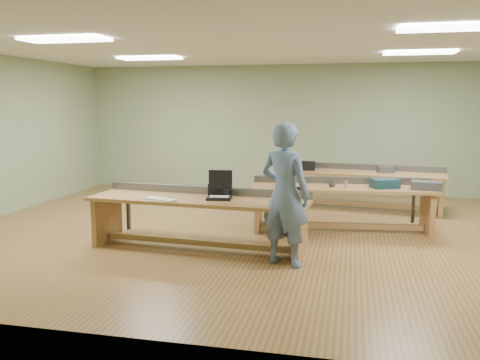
# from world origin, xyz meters

# --- Properties ---
(floor) EXTENTS (10.00, 10.00, 0.00)m
(floor) POSITION_xyz_m (0.00, 0.00, 0.00)
(floor) COLOR #906036
(floor) RESTS_ON ground
(ceiling) EXTENTS (10.00, 10.00, 0.00)m
(ceiling) POSITION_xyz_m (0.00, 0.00, 3.00)
(ceiling) COLOR silver
(ceiling) RESTS_ON wall_back
(wall_back) EXTENTS (10.00, 0.04, 3.00)m
(wall_back) POSITION_xyz_m (0.00, 4.00, 1.50)
(wall_back) COLOR gray
(wall_back) RESTS_ON floor
(wall_front) EXTENTS (10.00, 0.04, 3.00)m
(wall_front) POSITION_xyz_m (0.00, -4.00, 1.50)
(wall_front) COLOR gray
(wall_front) RESTS_ON floor
(fluor_panels) EXTENTS (6.20, 3.50, 0.03)m
(fluor_panels) POSITION_xyz_m (0.00, 0.00, 2.97)
(fluor_panels) COLOR white
(fluor_panels) RESTS_ON ceiling
(workbench_front) EXTENTS (3.25, 1.09, 0.86)m
(workbench_front) POSITION_xyz_m (-0.72, -1.10, 0.56)
(workbench_front) COLOR #A87047
(workbench_front) RESTS_ON floor
(workbench_mid) EXTENTS (3.01, 1.09, 0.86)m
(workbench_mid) POSITION_xyz_m (1.27, 0.40, 0.56)
(workbench_mid) COLOR #A87047
(workbench_mid) RESTS_ON floor
(workbench_back) EXTENTS (3.35, 1.29, 0.86)m
(workbench_back) POSITION_xyz_m (1.57, 2.31, 0.57)
(workbench_back) COLOR #A87047
(workbench_back) RESTS_ON floor
(person) EXTENTS (0.80, 0.67, 1.87)m
(person) POSITION_xyz_m (0.59, -1.59, 0.94)
(person) COLOR slate
(person) RESTS_ON floor
(laptop_base) EXTENTS (0.37, 0.32, 0.04)m
(laptop_base) POSITION_xyz_m (-0.41, -1.15, 0.77)
(laptop_base) COLOR black
(laptop_base) RESTS_ON workbench_front
(laptop_screen) EXTENTS (0.34, 0.06, 0.27)m
(laptop_screen) POSITION_xyz_m (-0.42, -1.02, 1.02)
(laptop_screen) COLOR black
(laptop_screen) RESTS_ON laptop_base
(keyboard) EXTENTS (0.50, 0.33, 0.03)m
(keyboard) POSITION_xyz_m (-1.19, -1.40, 0.76)
(keyboard) COLOR silver
(keyboard) RESTS_ON workbench_front
(trackball_mouse) EXTENTS (0.17, 0.19, 0.07)m
(trackball_mouse) POSITION_xyz_m (0.43, -1.36, 0.79)
(trackball_mouse) COLOR white
(trackball_mouse) RESTS_ON workbench_front
(camera_bag) EXTENTS (0.30, 0.23, 0.19)m
(camera_bag) POSITION_xyz_m (-0.48, -0.91, 0.84)
(camera_bag) COLOR black
(camera_bag) RESTS_ON workbench_front
(task_chair) EXTENTS (0.51, 0.51, 0.79)m
(task_chair) POSITION_xyz_m (0.49, -0.19, 0.29)
(task_chair) COLOR black
(task_chair) RESTS_ON floor
(parts_bin_teal) EXTENTS (0.49, 0.43, 0.14)m
(parts_bin_teal) POSITION_xyz_m (1.95, 0.41, 0.82)
(parts_bin_teal) COLOR #13323E
(parts_bin_teal) RESTS_ON workbench_mid
(parts_bin_grey) EXTENTS (0.51, 0.37, 0.13)m
(parts_bin_grey) POSITION_xyz_m (2.59, 0.39, 0.81)
(parts_bin_grey) COLOR #333335
(parts_bin_grey) RESTS_ON workbench_mid
(mug) EXTENTS (0.14, 0.14, 0.09)m
(mug) POSITION_xyz_m (1.11, 0.32, 0.80)
(mug) COLOR #333335
(mug) RESTS_ON workbench_mid
(drinks_can) EXTENTS (0.07, 0.07, 0.11)m
(drinks_can) POSITION_xyz_m (1.34, 0.29, 0.80)
(drinks_can) COLOR silver
(drinks_can) RESTS_ON workbench_mid
(storage_box_back) EXTENTS (0.33, 0.24, 0.18)m
(storage_box_back) POSITION_xyz_m (0.52, 2.33, 0.84)
(storage_box_back) COLOR black
(storage_box_back) RESTS_ON workbench_back
(tray_back) EXTENTS (0.35, 0.29, 0.12)m
(tray_back) POSITION_xyz_m (2.06, 2.30, 0.81)
(tray_back) COLOR #333335
(tray_back) RESTS_ON workbench_back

